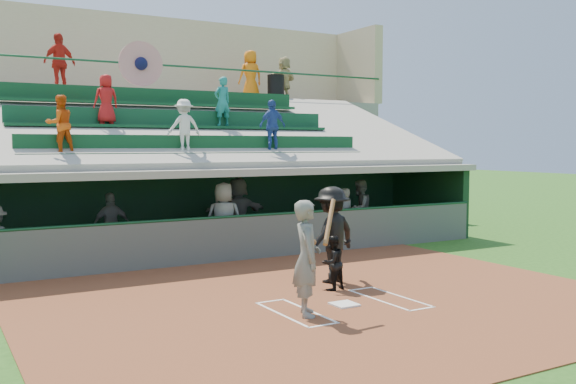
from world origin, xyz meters
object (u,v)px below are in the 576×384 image
trash_bin (276,88)px  home_plate (344,304)px  batter_at_plate (307,258)px  catcher (332,263)px

trash_bin → home_plate: bearing=-113.5°
batter_at_plate → home_plate: bearing=14.6°
home_plate → catcher: 1.33m
home_plate → batter_at_plate: batter_at_plate is taller
catcher → trash_bin: size_ratio=1.12×
batter_at_plate → catcher: batter_at_plate is taller
home_plate → catcher: size_ratio=0.40×
home_plate → catcher: bearing=66.4°
home_plate → trash_bin: (5.44, 12.51, 5.05)m
catcher → batter_at_plate: bearing=30.9°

